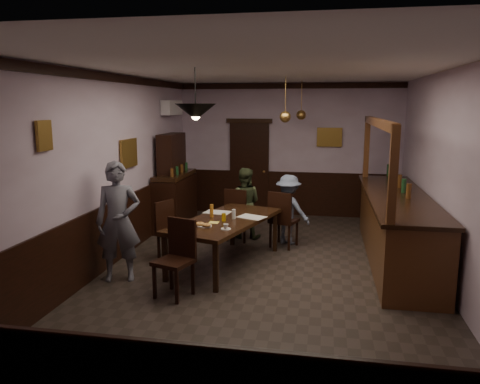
% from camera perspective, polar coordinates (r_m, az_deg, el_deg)
% --- Properties ---
extents(room, '(5.01, 8.01, 3.01)m').
position_cam_1_polar(room, '(6.76, 3.32, 1.99)').
color(room, '#2D2621').
rests_on(room, ground).
extents(dining_table, '(1.60, 2.40, 0.75)m').
position_cam_1_polar(dining_table, '(7.34, -1.82, -3.80)').
color(dining_table, black).
rests_on(dining_table, ground).
extents(chair_far_left, '(0.51, 0.51, 1.00)m').
position_cam_1_polar(chair_far_left, '(8.66, -0.29, -2.52)').
color(chair_far_left, black).
rests_on(chair_far_left, ground).
extents(chair_far_right, '(0.56, 0.56, 1.02)m').
position_cam_1_polar(chair_far_right, '(8.29, 5.16, -3.06)').
color(chair_far_right, black).
rests_on(chair_far_right, ground).
extents(chair_near, '(0.56, 0.56, 1.03)m').
position_cam_1_polar(chair_near, '(6.30, -7.67, -7.50)').
color(chair_near, black).
rests_on(chair_near, ground).
extents(chair_side, '(0.56, 0.56, 0.97)m').
position_cam_1_polar(chair_side, '(7.71, -8.57, -4.38)').
color(chair_side, black).
rests_on(chair_side, ground).
extents(person_standing, '(0.72, 0.58, 1.73)m').
position_cam_1_polar(person_standing, '(6.90, -14.62, -3.52)').
color(person_standing, slate).
rests_on(person_standing, ground).
extents(person_seated_left, '(0.68, 0.54, 1.34)m').
position_cam_1_polar(person_seated_left, '(8.88, 0.51, -1.34)').
color(person_seated_left, '#384127').
rests_on(person_seated_left, ground).
extents(person_seated_right, '(0.94, 0.77, 1.27)m').
position_cam_1_polar(person_seated_right, '(8.53, 5.91, -2.15)').
color(person_seated_right, slate).
rests_on(person_seated_right, ground).
extents(newspaper_left, '(0.46, 0.36, 0.01)m').
position_cam_1_polar(newspaper_left, '(7.76, -2.77, -2.48)').
color(newspaper_left, silver).
rests_on(newspaper_left, dining_table).
extents(newspaper_right, '(0.50, 0.44, 0.01)m').
position_cam_1_polar(newspaper_right, '(7.43, 1.44, -3.07)').
color(newspaper_right, silver).
rests_on(newspaper_right, dining_table).
extents(napkin, '(0.19, 0.19, 0.00)m').
position_cam_1_polar(napkin, '(7.11, -3.22, -3.73)').
color(napkin, '#E2D053').
rests_on(napkin, dining_table).
extents(saucer, '(0.15, 0.15, 0.01)m').
position_cam_1_polar(saucer, '(6.72, -1.74, -4.52)').
color(saucer, white).
rests_on(saucer, dining_table).
extents(coffee_cup, '(0.10, 0.10, 0.07)m').
position_cam_1_polar(coffee_cup, '(6.69, -1.75, -4.23)').
color(coffee_cup, white).
rests_on(coffee_cup, saucer).
extents(pastry_plate, '(0.22, 0.22, 0.01)m').
position_cam_1_polar(pastry_plate, '(6.91, -4.36, -4.13)').
color(pastry_plate, white).
rests_on(pastry_plate, dining_table).
extents(pastry_ring_a, '(0.13, 0.13, 0.04)m').
position_cam_1_polar(pastry_ring_a, '(6.91, -4.91, -3.90)').
color(pastry_ring_a, '#C68C47').
rests_on(pastry_ring_a, pastry_plate).
extents(pastry_ring_b, '(0.13, 0.13, 0.04)m').
position_cam_1_polar(pastry_ring_b, '(6.84, -4.11, -4.03)').
color(pastry_ring_b, '#C68C47').
rests_on(pastry_ring_b, pastry_plate).
extents(soda_can, '(0.07, 0.07, 0.12)m').
position_cam_1_polar(soda_can, '(7.19, -2.00, -3.08)').
color(soda_can, yellow).
rests_on(soda_can, dining_table).
extents(beer_glass, '(0.06, 0.06, 0.20)m').
position_cam_1_polar(beer_glass, '(7.45, -3.49, -2.30)').
color(beer_glass, '#BF721E').
rests_on(beer_glass, dining_table).
extents(water_glass, '(0.06, 0.06, 0.15)m').
position_cam_1_polar(water_glass, '(7.32, -0.77, -2.70)').
color(water_glass, silver).
rests_on(water_glass, dining_table).
extents(pepper_mill, '(0.04, 0.04, 0.14)m').
position_cam_1_polar(pepper_mill, '(6.90, -7.86, -3.68)').
color(pepper_mill, black).
rests_on(pepper_mill, dining_table).
extents(sideboard, '(0.52, 1.47, 1.94)m').
position_cam_1_polar(sideboard, '(9.71, -8.00, 0.20)').
color(sideboard, black).
rests_on(sideboard, ground).
extents(bar_counter, '(0.95, 4.08, 2.29)m').
position_cam_1_polar(bar_counter, '(8.02, 18.51, -3.88)').
color(bar_counter, '#472A13').
rests_on(bar_counter, ground).
extents(door_back, '(0.90, 0.06, 2.10)m').
position_cam_1_polar(door_back, '(10.82, 1.13, 2.84)').
color(door_back, black).
rests_on(door_back, ground).
extents(ac_unit, '(0.20, 0.85, 0.30)m').
position_cam_1_polar(ac_unit, '(10.06, -8.31, 10.14)').
color(ac_unit, white).
rests_on(ac_unit, ground).
extents(picture_left_small, '(0.04, 0.28, 0.36)m').
position_cam_1_polar(picture_left_small, '(6.02, -22.78, 6.36)').
color(picture_left_small, olive).
rests_on(picture_left_small, ground).
extents(picture_left_large, '(0.04, 0.62, 0.48)m').
position_cam_1_polar(picture_left_large, '(8.17, -13.39, 4.62)').
color(picture_left_large, olive).
rests_on(picture_left_large, ground).
extents(picture_back, '(0.55, 0.04, 0.42)m').
position_cam_1_polar(picture_back, '(10.62, 10.85, 6.57)').
color(picture_back, olive).
rests_on(picture_back, ground).
extents(pendant_iron, '(0.56, 0.56, 0.70)m').
position_cam_1_polar(pendant_iron, '(6.42, -5.43, 9.70)').
color(pendant_iron, black).
rests_on(pendant_iron, ground).
extents(pendant_brass_mid, '(0.20, 0.20, 0.81)m').
position_cam_1_polar(pendant_brass_mid, '(8.39, 5.52, 9.10)').
color(pendant_brass_mid, '#BF8C3F').
rests_on(pendant_brass_mid, ground).
extents(pendant_brass_far, '(0.20, 0.20, 0.81)m').
position_cam_1_polar(pendant_brass_far, '(9.92, 7.46, 9.28)').
color(pendant_brass_far, '#BF8C3F').
rests_on(pendant_brass_far, ground).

